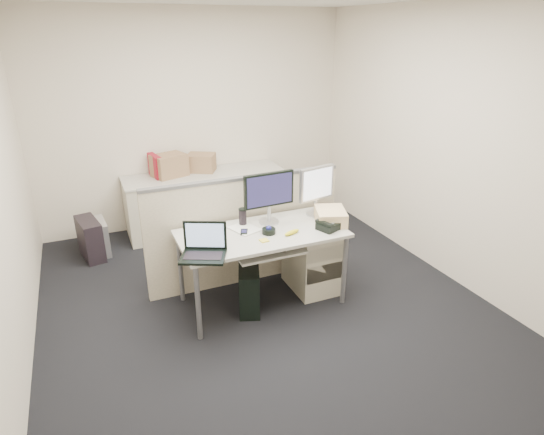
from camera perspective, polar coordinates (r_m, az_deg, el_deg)
name	(u,v)px	position (r m, az deg, el deg)	size (l,w,h in m)	color
floor	(262,301)	(4.48, -1.24, -10.45)	(4.00, 4.50, 0.01)	black
wall_back	(195,121)	(6.00, -9.66, 11.87)	(4.00, 0.02, 2.70)	beige
wall_front	(455,299)	(2.16, 21.95, -9.50)	(4.00, 0.02, 2.70)	beige
wall_right	(443,144)	(4.99, 20.69, 8.58)	(0.02, 4.50, 2.70)	beige
desk	(262,239)	(4.15, -1.31, -2.68)	(1.50, 0.75, 0.73)	#B6B5A9
keyboard_tray	(269,251)	(4.02, -0.34, -4.26)	(0.62, 0.32, 0.02)	#B6B5A9
drawer_pedestal	(311,258)	(4.55, 4.94, -5.11)	(0.40, 0.55, 0.65)	#B2AE96
cubicle_partition	(245,232)	(4.58, -3.40, -1.78)	(2.00, 0.06, 1.10)	beige
back_counter	(206,202)	(5.96, -8.28, 1.99)	(2.00, 0.60, 0.72)	#B2AE96
monitor_main	(269,198)	(4.24, -0.39, 2.45)	(0.49, 0.19, 0.49)	black
monitor_small	(316,192)	(4.44, 5.57, 3.26)	(0.40, 0.20, 0.48)	#B7B7BC
laptop	(202,243)	(3.65, -8.73, -3.20)	(0.35, 0.27, 0.27)	black
trackball	(269,231)	(4.09, -0.41, -1.71)	(0.12, 0.12, 0.05)	black
desk_phone	(329,226)	(4.21, 7.20, -1.03)	(0.20, 0.17, 0.07)	black
paper_stack	(245,229)	(4.18, -3.46, -1.42)	(0.21, 0.27, 0.01)	silver
sticky_pad	(264,240)	(3.95, -1.01, -2.90)	(0.07, 0.07, 0.01)	yellow
travel_mug	(243,218)	(4.25, -3.70, 0.00)	(0.07, 0.07, 0.15)	black
banana	(292,232)	(4.08, 2.51, -1.87)	(0.18, 0.04, 0.04)	gold
cellphone	(244,232)	(4.11, -3.52, -1.83)	(0.06, 0.12, 0.02)	black
manila_folders	(330,216)	(4.34, 7.35, 0.17)	(0.27, 0.35, 0.13)	beige
keyboard	(262,248)	(4.03, -1.22, -3.87)	(0.40, 0.14, 0.02)	black
pc_tower_desk	(249,287)	(4.28, -2.89, -8.74)	(0.18, 0.46, 0.43)	black
pc_tower_spare_dark	(90,239)	(5.57, -21.86, -2.49)	(0.20, 0.49, 0.46)	black
pc_tower_spare_silver	(99,237)	(5.66, -20.85, -2.29)	(0.17, 0.43, 0.40)	#B7B7BC
cardboard_box_left	(169,166)	(5.79, -12.76, 6.31)	(0.39, 0.29, 0.29)	#916B4A
cardboard_box_right	(201,163)	(5.93, -8.86, 6.73)	(0.34, 0.26, 0.24)	#916B4A
red_binder	(155,167)	(5.79, -14.47, 6.18)	(0.07, 0.32, 0.30)	maroon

